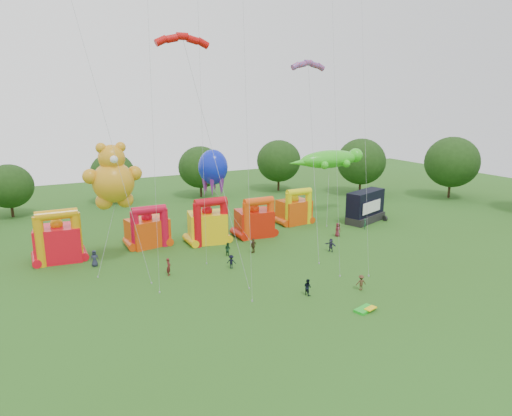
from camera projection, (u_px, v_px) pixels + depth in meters
name	position (u px, v px, depth m)	size (l,w,h in m)	color
ground	(344.00, 330.00, 37.16)	(160.00, 160.00, 0.00)	#2B5518
tree_ring	(331.00, 257.00, 35.69)	(119.80, 121.86, 12.07)	#352314
bouncy_castle_0	(58.00, 241.00, 52.39)	(5.41, 4.55, 6.35)	red
bouncy_castle_1	(148.00, 230.00, 57.86)	(5.37, 4.64, 5.44)	#E0440C
bouncy_castle_2	(208.00, 225.00, 59.08)	(5.29, 4.54, 6.16)	yellow
bouncy_castle_3	(255.00, 221.00, 61.92)	(5.13, 4.34, 5.58)	red
bouncy_castle_4	(295.00, 210.00, 68.21)	(4.80, 4.02, 5.48)	#D8470B
stage_trailer	(366.00, 207.00, 69.13)	(7.77, 5.06, 4.79)	black
teddy_bear_kite	(111.00, 196.00, 48.78)	(6.22, 4.65, 13.95)	orange
gecko_kite	(329.00, 181.00, 70.14)	(13.67, 7.88, 10.56)	green
octopus_kite	(224.00, 196.00, 60.85)	(4.87, 7.99, 11.81)	#0C1DBD
parafoil_kites	(200.00, 150.00, 47.07)	(30.86, 13.52, 30.54)	#C00A09
diamond_kites	(254.00, 115.00, 46.09)	(23.45, 17.91, 39.49)	red
folded_kite_bundle	(365.00, 309.00, 40.44)	(2.19, 1.50, 0.31)	green
spectator_0	(94.00, 258.00, 50.89)	(0.92, 0.60, 1.87)	#25283E
spectator_1	(169.00, 267.00, 48.30)	(0.70, 0.46, 1.93)	#561818
spectator_2	(228.00, 249.00, 54.44)	(0.78, 0.61, 1.61)	#16381F
spectator_3	(231.00, 262.00, 50.35)	(1.00, 0.57, 1.55)	black
spectator_4	(253.00, 246.00, 55.34)	(1.08, 0.45, 1.84)	#402D19
spectator_5	(331.00, 245.00, 55.83)	(1.53, 0.49, 1.65)	#2B2843
spectator_6	(338.00, 230.00, 61.91)	(0.92, 0.60, 1.89)	#591923
spectator_7	(365.00, 224.00, 65.38)	(0.57, 0.37, 1.56)	#1D4930
spectator_8	(308.00, 287.00, 43.53)	(0.79, 0.61, 1.62)	black
spectator_9	(361.00, 283.00, 44.64)	(1.01, 0.58, 1.57)	#48301D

